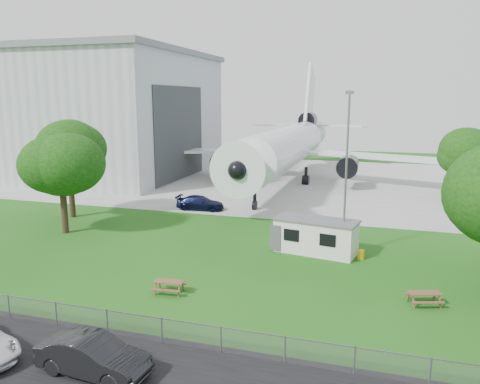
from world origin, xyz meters
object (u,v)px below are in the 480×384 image
(airliner, at_px, (288,145))
(picnic_east, at_px, (424,305))
(picnic_west, at_px, (169,293))
(car_centre_sedan, at_px, (93,356))
(hangar, at_px, (66,112))
(site_cabin, at_px, (316,236))

(airliner, bearing_deg, picnic_east, -67.50)
(picnic_west, relative_size, car_centre_sedan, 0.36)
(picnic_west, bearing_deg, hangar, 127.16)
(hangar, height_order, airliner, hangar)
(picnic_east, bearing_deg, picnic_west, 172.27)
(site_cabin, bearing_deg, picnic_east, -46.16)
(airliner, distance_m, picnic_west, 40.20)
(hangar, height_order, picnic_west, hangar)
(hangar, distance_m, car_centre_sedan, 61.97)
(airliner, bearing_deg, car_centre_sedan, -88.38)
(airliner, xyz_separation_m, picnic_west, (0.75, -39.85, -5.27))
(airliner, xyz_separation_m, picnic_east, (15.38, -37.14, -5.27))
(picnic_west, distance_m, picnic_east, 14.88)
(hangar, relative_size, airliner, 0.90)
(picnic_east, bearing_deg, site_cabin, 115.61)
(hangar, xyz_separation_m, site_cabin, (44.14, -29.77, -8.09))
(site_cabin, height_order, picnic_west, site_cabin)
(site_cabin, height_order, car_centre_sedan, site_cabin)
(car_centre_sedan, bearing_deg, site_cabin, -15.16)
(hangar, height_order, picnic_east, hangar)
(picnic_west, height_order, car_centre_sedan, car_centre_sedan)
(hangar, relative_size, picnic_west, 23.89)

